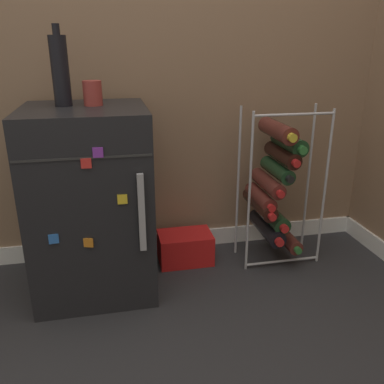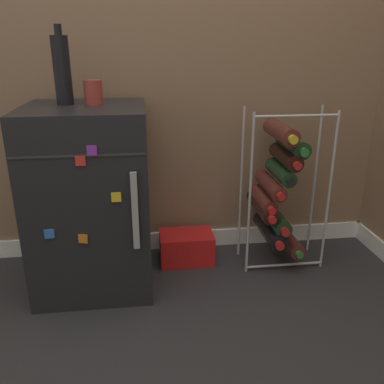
{
  "view_description": "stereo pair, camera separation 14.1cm",
  "coord_description": "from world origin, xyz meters",
  "px_view_note": "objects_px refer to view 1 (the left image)",
  "views": [
    {
      "loc": [
        -0.35,
        -1.23,
        1.03
      ],
      "look_at": [
        -0.0,
        0.46,
        0.4
      ],
      "focal_mm": 38.0,
      "sensor_mm": 36.0,
      "label": 1
    },
    {
      "loc": [
        -0.21,
        -1.25,
        1.03
      ],
      "look_at": [
        -0.0,
        0.46,
        0.4
      ],
      "focal_mm": 38.0,
      "sensor_mm": 36.0,
      "label": 2
    }
  ],
  "objects_px": {
    "mini_fridge": "(92,202)",
    "fridge_top_bottle": "(60,70)",
    "fridge_top_cup": "(93,93)",
    "soda_box": "(185,247)",
    "wine_rack": "(274,188)"
  },
  "relations": [
    {
      "from": "mini_fridge",
      "to": "fridge_top_bottle",
      "type": "distance_m",
      "value": 0.54
    },
    {
      "from": "fridge_top_cup",
      "to": "soda_box",
      "type": "bearing_deg",
      "value": 10.84
    },
    {
      "from": "fridge_top_cup",
      "to": "wine_rack",
      "type": "bearing_deg",
      "value": 1.31
    },
    {
      "from": "mini_fridge",
      "to": "soda_box",
      "type": "height_order",
      "value": "mini_fridge"
    },
    {
      "from": "mini_fridge",
      "to": "fridge_top_cup",
      "type": "bearing_deg",
      "value": 45.42
    },
    {
      "from": "wine_rack",
      "to": "fridge_top_cup",
      "type": "xyz_separation_m",
      "value": [
        -0.81,
        -0.02,
        0.46
      ]
    },
    {
      "from": "wine_rack",
      "to": "fridge_top_cup",
      "type": "bearing_deg",
      "value": -178.69
    },
    {
      "from": "soda_box",
      "to": "fridge_top_cup",
      "type": "distance_m",
      "value": 0.86
    },
    {
      "from": "wine_rack",
      "to": "soda_box",
      "type": "xyz_separation_m",
      "value": [
        -0.42,
        0.06,
        -0.3
      ]
    },
    {
      "from": "fridge_top_bottle",
      "to": "mini_fridge",
      "type": "bearing_deg",
      "value": -33.12
    },
    {
      "from": "mini_fridge",
      "to": "soda_box",
      "type": "relative_size",
      "value": 3.04
    },
    {
      "from": "mini_fridge",
      "to": "fridge_top_bottle",
      "type": "height_order",
      "value": "fridge_top_bottle"
    },
    {
      "from": "mini_fridge",
      "to": "wine_rack",
      "type": "relative_size",
      "value": 1.05
    },
    {
      "from": "soda_box",
      "to": "fridge_top_cup",
      "type": "xyz_separation_m",
      "value": [
        -0.38,
        -0.07,
        0.77
      ]
    },
    {
      "from": "wine_rack",
      "to": "fridge_top_cup",
      "type": "relative_size",
      "value": 7.88
    }
  ]
}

